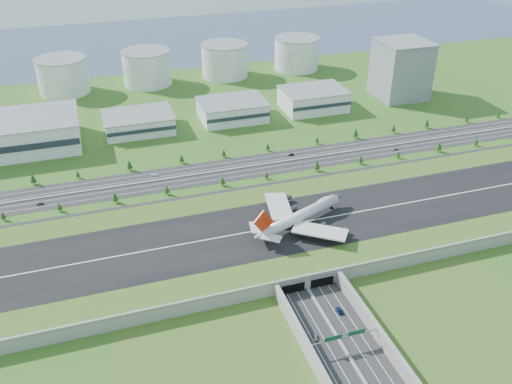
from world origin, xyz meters
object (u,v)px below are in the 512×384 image
object	(u,v)px
boeing_747	(301,216)
office_tower	(401,70)
fuel_tank_a	(63,76)
car_4	(40,203)
car_2	(339,310)
car_5	(291,155)
car_6	(395,149)
car_0	(315,337)
car_7	(155,175)

from	to	relation	value
boeing_747	office_tower	bearing A→B (deg)	24.39
fuel_tank_a	boeing_747	xyz separation A→B (m)	(134.80, -311.69, -2.99)
office_tower	car_4	size ratio (longest dim) A/B	11.21
car_2	car_4	bearing A→B (deg)	-49.87
car_5	car_6	xyz separation A→B (m)	(84.87, -16.25, -0.02)
car_4	car_6	xyz separation A→B (m)	(274.84, 0.90, -0.08)
car_0	fuel_tank_a	bearing A→B (deg)	128.11
fuel_tank_a	boeing_747	distance (m)	339.61
office_tower	car_2	bearing A→B (deg)	-125.64
office_tower	fuel_tank_a	world-z (taller)	office_tower
car_4	car_7	world-z (taller)	car_4
boeing_747	car_0	xyz separation A→B (m)	(-25.21, -83.69, -13.62)
car_0	car_7	world-z (taller)	car_0
car_0	car_6	distance (m)	225.01
car_4	car_5	distance (m)	190.75
car_2	car_7	world-z (taller)	car_2
car_4	car_6	world-z (taller)	car_4
car_6	car_7	size ratio (longest dim) A/B	1.07
office_tower	car_4	world-z (taller)	office_tower
car_2	car_7	size ratio (longest dim) A/B	1.11
boeing_747	car_6	size ratio (longest dim) A/B	12.92
car_2	car_5	bearing A→B (deg)	-106.31
fuel_tank_a	car_5	world-z (taller)	fuel_tank_a
car_5	car_4	bearing A→B (deg)	-101.46
car_7	car_6	bearing A→B (deg)	110.02
car_7	boeing_747	bearing A→B (deg)	60.22
car_5	fuel_tank_a	bearing A→B (deg)	-157.30
fuel_tank_a	car_7	world-z (taller)	fuel_tank_a
car_0	car_2	world-z (taller)	car_2
boeing_747	car_2	size ratio (longest dim) A/B	12.42
car_0	car_4	bearing A→B (deg)	149.83
fuel_tank_a	car_0	world-z (taller)	fuel_tank_a
fuel_tank_a	car_5	distance (m)	267.63
fuel_tank_a	car_4	xyz separation A→B (m)	(-20.73, -223.81, -16.54)
car_2	car_6	xyz separation A→B (m)	(125.36, 158.86, -0.03)
fuel_tank_a	car_6	bearing A→B (deg)	-41.26
car_5	car_7	world-z (taller)	car_5
fuel_tank_a	car_5	xyz separation A→B (m)	(169.24, -206.66, -16.61)
office_tower	car_5	world-z (taller)	office_tower
boeing_747	car_7	distance (m)	129.26
fuel_tank_a	car_4	bearing A→B (deg)	-95.29
fuel_tank_a	car_6	distance (m)	338.43
office_tower	car_2	xyz separation A→B (m)	(-191.25, -266.77, -26.59)
car_7	car_5	bearing A→B (deg)	114.91
fuel_tank_a	car_7	xyz separation A→B (m)	(60.10, -207.09, -16.64)
car_4	car_5	bearing A→B (deg)	-87.24
car_5	boeing_747	bearing A→B (deg)	-34.77
car_2	car_4	world-z (taller)	car_4
car_4	car_2	bearing A→B (deg)	-138.98
office_tower	boeing_747	bearing A→B (deg)	-133.28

